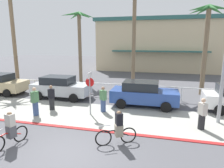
{
  "coord_description": "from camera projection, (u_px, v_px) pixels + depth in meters",
  "views": [
    {
      "loc": [
        3.39,
        -6.52,
        4.29
      ],
      "look_at": [
        0.27,
        6.0,
        1.55
      ],
      "focal_mm": 32.23,
      "sensor_mm": 36.0,
      "label": 1
    }
  ],
  "objects": [
    {
      "name": "car_silver_1",
      "position": [
        61.0,
        87.0,
        15.41
      ],
      "size": [
        4.4,
        2.02,
        1.69
      ],
      "color": "#B2B7BC",
      "rests_on": "ground"
    },
    {
      "name": "ground_plane",
      "position": [
        120.0,
        92.0,
        17.37
      ],
      "size": [
        80.0,
        80.0,
        0.0
      ],
      "primitive_type": "plane",
      "color": "#4C4C51"
    },
    {
      "name": "palm_tree_1",
      "position": [
        79.0,
        30.0,
        20.9
      ],
      "size": [
        3.1,
        3.28,
        7.3
      ],
      "color": "#756047",
      "rests_on": "ground"
    },
    {
      "name": "stop_sign_bike_lane",
      "position": [
        90.0,
        87.0,
        11.69
      ],
      "size": [
        0.52,
        0.56,
        2.56
      ],
      "color": "gray",
      "rests_on": "ground"
    },
    {
      "name": "pedestrian_3",
      "position": [
        103.0,
        100.0,
        12.39
      ],
      "size": [
        0.48,
        0.45,
        1.6
      ],
      "color": "#384C7A",
      "rests_on": "ground"
    },
    {
      "name": "car_blue_2",
      "position": [
        144.0,
        94.0,
        13.44
      ],
      "size": [
        4.4,
        2.02,
        1.69
      ],
      "color": "#284793",
      "rests_on": "ground"
    },
    {
      "name": "pedestrian_2",
      "position": [
        52.0,
        99.0,
        12.75
      ],
      "size": [
        0.47,
        0.43,
        1.61
      ],
      "color": "#232326",
      "rests_on": "ground"
    },
    {
      "name": "cyclist_red_0",
      "position": [
        10.0,
        130.0,
        8.31
      ],
      "size": [
        0.48,
        1.79,
        1.5
      ],
      "color": "black",
      "rests_on": "ground"
    },
    {
      "name": "cyclist_black_1",
      "position": [
        118.0,
        129.0,
        8.46
      ],
      "size": [
        1.63,
        0.92,
        1.5
      ],
      "color": "black",
      "rests_on": "ground"
    },
    {
      "name": "car_tan_0",
      "position": [
        0.0,
        83.0,
        16.72
      ],
      "size": [
        4.4,
        2.02,
        1.69
      ],
      "color": "tan",
      "rests_on": "ground"
    },
    {
      "name": "palm_tree_0",
      "position": [
        12.0,
        16.0,
        19.16
      ],
      "size": [
        3.03,
        2.86,
        9.01
      ],
      "color": "#846B4C",
      "rests_on": "ground"
    },
    {
      "name": "pedestrian_1",
      "position": [
        202.0,
        115.0,
        9.86
      ],
      "size": [
        0.43,
        0.47,
        1.61
      ],
      "color": "#232326",
      "rests_on": "ground"
    },
    {
      "name": "rail_fence",
      "position": [
        116.0,
        86.0,
        15.77
      ],
      "size": [
        19.63,
        0.08,
        1.04
      ],
      "color": "white",
      "rests_on": "ground"
    },
    {
      "name": "building_backdrop",
      "position": [
        160.0,
        44.0,
        32.49
      ],
      "size": [
        18.8,
        12.4,
        7.63
      ],
      "color": "beige",
      "rests_on": "ground"
    },
    {
      "name": "pedestrian_0",
      "position": [
        35.0,
        103.0,
        11.73
      ],
      "size": [
        0.35,
        0.43,
        1.71
      ],
      "color": "#384C7A",
      "rests_on": "ground"
    },
    {
      "name": "curb_paint",
      "position": [
        88.0,
        129.0,
        9.97
      ],
      "size": [
        44.0,
        0.24,
        0.03
      ],
      "primitive_type": "cube",
      "color": "maroon",
      "rests_on": "ground"
    },
    {
      "name": "sidewalk_strip",
      "position": [
        100.0,
        115.0,
        11.86
      ],
      "size": [
        44.0,
        4.0,
        0.02
      ],
      "primitive_type": "cube",
      "color": "#9E9E93",
      "rests_on": "ground"
    },
    {
      "name": "palm_tree_3",
      "position": [
        207.0,
        26.0,
        15.47
      ],
      "size": [
        3.22,
        3.34,
        7.05
      ],
      "color": "#756047",
      "rests_on": "ground"
    },
    {
      "name": "palm_tree_2",
      "position": [
        135.0,
        12.0,
        18.61
      ],
      "size": [
        3.49,
        3.0,
        9.69
      ],
      "color": "#756047",
      "rests_on": "ground"
    }
  ]
}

